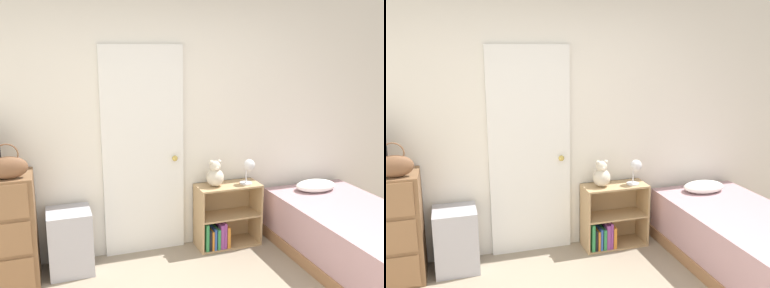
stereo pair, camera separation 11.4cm
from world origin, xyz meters
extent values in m
cube|color=white|center=(0.00, 2.00, 1.27)|extent=(10.00, 0.06, 2.55)
cube|color=white|center=(-0.17, 1.95, 1.02)|extent=(0.80, 0.04, 2.05)
sphere|color=gold|center=(0.14, 1.91, 0.95)|extent=(0.06, 0.06, 0.06)
ellipsoid|color=brown|center=(-1.36, 1.63, 1.07)|extent=(0.31, 0.13, 0.19)
torus|color=brown|center=(-1.36, 1.63, 1.18)|extent=(0.19, 0.01, 0.19)
cube|color=#ADADB7|center=(-0.91, 1.77, 0.29)|extent=(0.39, 0.38, 0.59)
cube|color=tan|center=(0.35, 1.80, 0.33)|extent=(0.02, 0.30, 0.65)
cube|color=tan|center=(0.99, 1.80, 0.33)|extent=(0.02, 0.30, 0.65)
cube|color=tan|center=(0.67, 1.80, 0.01)|extent=(0.62, 0.30, 0.02)
cube|color=tan|center=(0.67, 1.80, 0.33)|extent=(0.62, 0.30, 0.02)
cube|color=tan|center=(0.67, 1.80, 0.65)|extent=(0.62, 0.30, 0.02)
cube|color=tan|center=(0.67, 1.95, 0.33)|extent=(0.66, 0.01, 0.65)
cube|color=#338C4C|center=(0.40, 1.78, 0.16)|extent=(0.03, 0.22, 0.28)
cube|color=black|center=(0.43, 1.79, 0.13)|extent=(0.02, 0.25, 0.22)
cube|color=orange|center=(0.46, 1.79, 0.12)|extent=(0.02, 0.25, 0.20)
cube|color=#3359B2|center=(0.49, 1.78, 0.13)|extent=(0.02, 0.23, 0.22)
cube|color=#338C4C|center=(0.52, 1.75, 0.12)|extent=(0.03, 0.18, 0.21)
cube|color=#8C3F8C|center=(0.56, 1.79, 0.15)|extent=(0.04, 0.25, 0.26)
cube|color=#8C3F8C|center=(0.60, 1.75, 0.15)|extent=(0.02, 0.18, 0.27)
cube|color=orange|center=(0.63, 1.76, 0.13)|extent=(0.03, 0.19, 0.22)
sphere|color=beige|center=(0.53, 1.80, 0.74)|extent=(0.18, 0.18, 0.18)
sphere|color=beige|center=(0.53, 1.80, 0.86)|extent=(0.11, 0.11, 0.11)
sphere|color=silver|center=(0.53, 1.76, 0.85)|extent=(0.04, 0.04, 0.04)
sphere|color=beige|center=(0.48, 1.80, 0.90)|extent=(0.05, 0.05, 0.05)
sphere|color=beige|center=(0.57, 1.80, 0.90)|extent=(0.05, 0.05, 0.05)
cylinder|color=silver|center=(0.85, 1.77, 0.66)|extent=(0.13, 0.13, 0.01)
cylinder|color=silver|center=(0.85, 1.77, 0.74)|extent=(0.01, 0.01, 0.15)
sphere|color=silver|center=(0.88, 1.76, 0.86)|extent=(0.12, 0.12, 0.12)
cube|color=#996B47|center=(1.63, 0.98, 0.06)|extent=(1.00, 1.96, 0.12)
cube|color=#B28C93|center=(1.63, 0.98, 0.32)|extent=(0.97, 1.90, 0.41)
ellipsoid|color=white|center=(1.63, 1.68, 0.58)|extent=(0.45, 0.28, 0.12)
camera|label=1|loc=(-1.03, -2.00, 2.01)|focal=40.00mm
camera|label=2|loc=(-0.92, -2.04, 2.01)|focal=40.00mm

